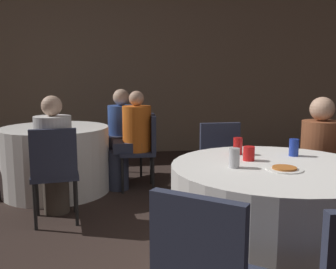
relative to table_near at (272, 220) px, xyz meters
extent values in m
cube|color=gray|center=(-0.01, 4.15, 1.03)|extent=(16.00, 0.06, 2.80)
cylinder|color=white|center=(0.00, 0.00, 0.00)|extent=(1.32, 1.32, 0.73)
cylinder|color=white|center=(-1.65, 2.06, 0.00)|extent=(1.18, 1.18, 0.73)
cube|color=#2D3347|center=(-0.01, 0.98, 0.06)|extent=(0.41, 0.41, 0.04)
cube|color=#2D3347|center=(-0.02, 1.16, 0.29)|extent=(0.38, 0.06, 0.41)
cylinder|color=black|center=(0.16, 0.81, -0.16)|extent=(0.03, 0.03, 0.41)
cylinder|color=black|center=(-0.18, 0.81, -0.16)|extent=(0.03, 0.03, 0.41)
cylinder|color=black|center=(0.15, 1.15, -0.16)|extent=(0.03, 0.03, 0.41)
cylinder|color=black|center=(-0.19, 1.15, -0.16)|extent=(0.03, 0.03, 0.41)
cube|color=#2D3347|center=(0.71, 0.68, 0.06)|extent=(0.57, 0.57, 0.04)
cube|color=#2D3347|center=(0.84, 0.80, 0.29)|extent=(0.30, 0.31, 0.41)
cylinder|color=black|center=(0.70, 0.44, -0.16)|extent=(0.03, 0.03, 0.41)
cylinder|color=black|center=(0.47, 0.68, -0.16)|extent=(0.03, 0.03, 0.41)
cylinder|color=black|center=(0.71, 0.92, -0.16)|extent=(0.03, 0.03, 0.41)
cube|color=#2D3347|center=(-0.72, -0.91, 0.29)|extent=(0.33, 0.27, 0.41)
cube|color=#2D3347|center=(-0.89, 2.57, 0.06)|extent=(0.56, 0.56, 0.04)
cube|color=#2D3347|center=(-0.74, 2.67, 0.29)|extent=(0.25, 0.34, 0.41)
cylinder|color=black|center=(-0.94, 2.33, -0.16)|extent=(0.03, 0.03, 0.41)
cylinder|color=black|center=(-1.13, 2.61, -0.16)|extent=(0.03, 0.03, 0.41)
cylinder|color=black|center=(-0.66, 2.52, -0.16)|extent=(0.03, 0.03, 0.41)
cylinder|color=black|center=(-0.85, 2.80, -0.16)|extent=(0.03, 0.03, 0.41)
cube|color=#2D3347|center=(-0.74, 2.02, 0.06)|extent=(0.42, 0.42, 0.04)
cube|color=#2D3347|center=(-0.56, 2.01, 0.29)|extent=(0.06, 0.38, 0.41)
cylinder|color=black|center=(-0.91, 1.86, -0.16)|extent=(0.03, 0.03, 0.41)
cylinder|color=black|center=(-0.90, 2.20, -0.16)|extent=(0.03, 0.03, 0.41)
cylinder|color=black|center=(-0.57, 1.84, -0.16)|extent=(0.03, 0.03, 0.41)
cylinder|color=black|center=(-0.56, 2.18, -0.16)|extent=(0.03, 0.03, 0.41)
cube|color=#2D3347|center=(-1.53, 1.15, 0.06)|extent=(0.45, 0.45, 0.04)
cube|color=#2D3347|center=(-1.50, 0.98, 0.29)|extent=(0.38, 0.10, 0.41)
cylinder|color=black|center=(-1.72, 1.30, -0.16)|extent=(0.03, 0.03, 0.41)
cylinder|color=black|center=(-1.38, 1.34, -0.16)|extent=(0.03, 0.03, 0.41)
cylinder|color=black|center=(-1.67, 0.96, -0.16)|extent=(0.03, 0.03, 0.41)
cylinder|color=black|center=(-1.33, 1.01, -0.16)|extent=(0.03, 0.03, 0.41)
cylinder|color=#33384C|center=(-0.96, 2.03, -0.14)|extent=(0.24, 0.24, 0.45)
cube|color=#33384C|center=(-0.85, 2.02, 0.13)|extent=(0.33, 0.32, 0.12)
cylinder|color=orange|center=(-0.74, 2.02, 0.34)|extent=(0.33, 0.33, 0.51)
sphere|color=tan|center=(-0.74, 2.02, 0.68)|extent=(0.17, 0.17, 0.17)
cylinder|color=#33384C|center=(-1.07, 2.44, -0.14)|extent=(0.24, 0.24, 0.45)
cube|color=#33384C|center=(-0.98, 2.50, 0.13)|extent=(0.45, 0.45, 0.12)
cylinder|color=#33519E|center=(-0.89, 2.57, 0.32)|extent=(0.35, 0.35, 0.48)
sphere|color=#DBB293|center=(-0.89, 2.57, 0.66)|extent=(0.21, 0.21, 0.21)
cylinder|color=black|center=(0.55, 0.52, -0.14)|extent=(0.24, 0.24, 0.45)
cube|color=black|center=(0.63, 0.60, 0.13)|extent=(0.43, 0.43, 0.12)
cylinder|color=brown|center=(0.71, 0.68, 0.32)|extent=(0.31, 0.31, 0.48)
sphere|color=tan|center=(0.71, 0.68, 0.66)|extent=(0.20, 0.20, 0.20)
cylinder|color=#4C4238|center=(-1.55, 1.37, -0.14)|extent=(0.24, 0.24, 0.45)
cube|color=#4C4238|center=(-1.54, 1.26, 0.13)|extent=(0.35, 0.36, 0.12)
cylinder|color=white|center=(-1.53, 1.15, 0.33)|extent=(0.32, 0.32, 0.50)
sphere|color=#DBB293|center=(-1.53, 1.15, 0.67)|extent=(0.18, 0.18, 0.18)
cylinder|color=white|center=(0.01, -0.12, 0.37)|extent=(0.22, 0.22, 0.01)
cylinder|color=#BC6628|center=(0.01, -0.12, 0.38)|extent=(0.14, 0.14, 0.01)
cylinder|color=#1E38A5|center=(0.25, 0.25, 0.43)|extent=(0.07, 0.07, 0.12)
cylinder|color=silver|center=(-0.27, -0.02, 0.43)|extent=(0.07, 0.07, 0.12)
cylinder|color=red|center=(-0.12, 0.36, 0.43)|extent=(0.07, 0.07, 0.12)
cylinder|color=red|center=(-0.11, 0.16, 0.41)|extent=(0.08, 0.08, 0.09)
cylinder|color=silver|center=(-1.72, 1.93, 0.41)|extent=(0.08, 0.08, 0.10)
camera|label=1|loc=(-1.02, -2.18, 0.93)|focal=40.00mm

